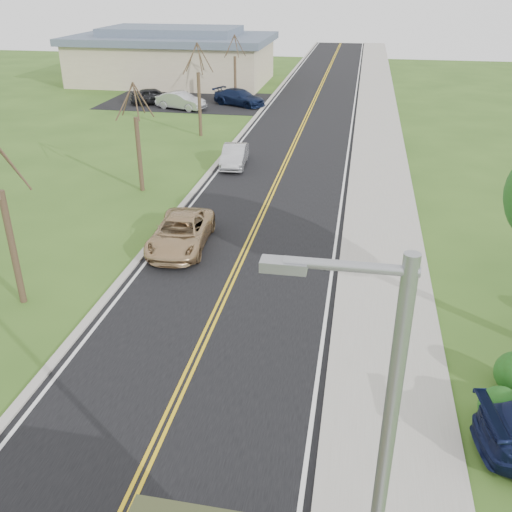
# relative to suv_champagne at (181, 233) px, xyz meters

# --- Properties ---
(road) EXTENTS (8.00, 120.00, 0.01)m
(road) POSITION_rel_suv_champagne_xyz_m (2.77, 24.59, -0.67)
(road) COLOR black
(road) RESTS_ON ground
(curb_right) EXTENTS (0.30, 120.00, 0.12)m
(curb_right) POSITION_rel_suv_champagne_xyz_m (6.92, 24.59, -0.61)
(curb_right) COLOR #9E998E
(curb_right) RESTS_ON ground
(sidewalk_right) EXTENTS (3.20, 120.00, 0.10)m
(sidewalk_right) POSITION_rel_suv_champagne_xyz_m (8.67, 24.59, -0.62)
(sidewalk_right) COLOR #9E998E
(sidewalk_right) RESTS_ON ground
(curb_left) EXTENTS (0.30, 120.00, 0.10)m
(curb_left) POSITION_rel_suv_champagne_xyz_m (-1.38, 24.59, -0.62)
(curb_left) COLOR #9E998E
(curb_left) RESTS_ON ground
(street_light) EXTENTS (1.65, 0.22, 8.00)m
(street_light) POSITION_rel_suv_champagne_xyz_m (7.67, -15.91, 3.76)
(street_light) COLOR gray
(street_light) RESTS_ON ground
(bare_tree_a) EXTENTS (1.93, 2.26, 6.08)m
(bare_tree_a) POSITION_rel_suv_champagne_xyz_m (-4.24, -5.41, 1.95)
(bare_tree_a) COLOR #38281C
(bare_tree_a) RESTS_ON ground
(bare_tree_b) EXTENTS (1.83, 2.14, 5.73)m
(bare_tree_b) POSITION_rel_suv_champagne_xyz_m (-4.24, 6.59, 1.80)
(bare_tree_b) COLOR #38281C
(bare_tree_b) RESTS_ON ground
(bare_tree_c) EXTENTS (2.04, 2.39, 6.42)m
(bare_tree_c) POSITION_rel_suv_champagne_xyz_m (-4.24, 18.59, 2.10)
(bare_tree_c) COLOR #38281C
(bare_tree_c) RESTS_ON ground
(bare_tree_d) EXTENTS (1.88, 2.20, 5.91)m
(bare_tree_d) POSITION_rel_suv_champagne_xyz_m (-4.24, 30.59, 1.88)
(bare_tree_d) COLOR #38281C
(bare_tree_d) RESTS_ON ground
(commercial_building) EXTENTS (25.50, 21.50, 5.65)m
(commercial_building) POSITION_rel_suv_champagne_xyz_m (-13.22, 40.56, 2.01)
(commercial_building) COLOR tan
(commercial_building) RESTS_ON ground
(suv_champagne) EXTENTS (2.55, 4.99, 1.35)m
(suv_champagne) POSITION_rel_suv_champagne_xyz_m (0.00, 0.00, 0.00)
(suv_champagne) COLOR tan
(suv_champagne) RESTS_ON ground
(sedan_silver) EXTENTS (1.69, 3.98, 1.28)m
(sedan_silver) POSITION_rel_suv_champagne_xyz_m (-0.23, 11.79, -0.03)
(sedan_silver) COLOR #B4B5B9
(sedan_silver) RESTS_ON ground
(lot_car_dark) EXTENTS (4.55, 3.29, 1.44)m
(lot_car_dark) POSITION_rel_suv_champagne_xyz_m (-11.40, 28.82, 0.05)
(lot_car_dark) COLOR black
(lot_car_dark) RESTS_ON ground
(lot_car_silver) EXTENTS (4.73, 2.81, 1.47)m
(lot_car_silver) POSITION_rel_suv_champagne_xyz_m (-8.34, 27.13, 0.06)
(lot_car_silver) COLOR #B2B2B7
(lot_car_silver) RESTS_ON ground
(lot_car_navy) EXTENTS (5.32, 3.88, 1.43)m
(lot_car_navy) POSITION_rel_suv_champagne_xyz_m (-3.65, 29.61, 0.04)
(lot_car_navy) COLOR #0D1732
(lot_car_navy) RESTS_ON ground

